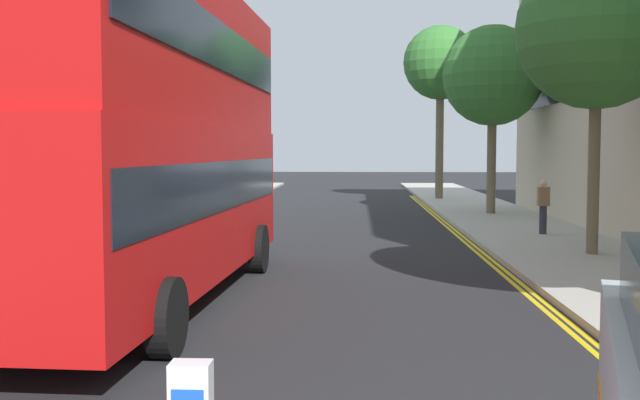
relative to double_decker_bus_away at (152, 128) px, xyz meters
The scene contains 9 objects.
sidewalk_right 10.62m from the double_decker_bus_away, 29.37° to the left, with size 4.00×80.00×0.14m, color #ADA89E.
sidewalk_left 7.12m from the double_decker_bus_away, 129.40° to the left, with size 4.00×80.00×0.14m, color #ADA89E.
kerb_line_outer 8.02m from the double_decker_bus_away, 23.86° to the left, with size 0.10×56.00×0.01m, color yellow.
kerb_line_inner 7.88m from the double_decker_bus_away, 24.37° to the left, with size 0.10×56.00×0.01m, color yellow.
double_decker_bus_away is the anchor object (origin of this frame).
pedestrian_far 13.60m from the double_decker_bus_away, 47.39° to the left, with size 0.34×0.22×1.62m.
street_tree_near 11.09m from the double_decker_bus_away, 31.34° to the left, with size 3.84×3.84×7.32m.
street_tree_mid 27.94m from the double_decker_bus_away, 73.56° to the left, with size 3.82×3.82×8.95m.
street_tree_far 19.64m from the double_decker_bus_away, 62.89° to the left, with size 3.97×3.97×7.44m.
Camera 1 is at (1.12, -1.69, 2.65)m, focal length 41.94 mm.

